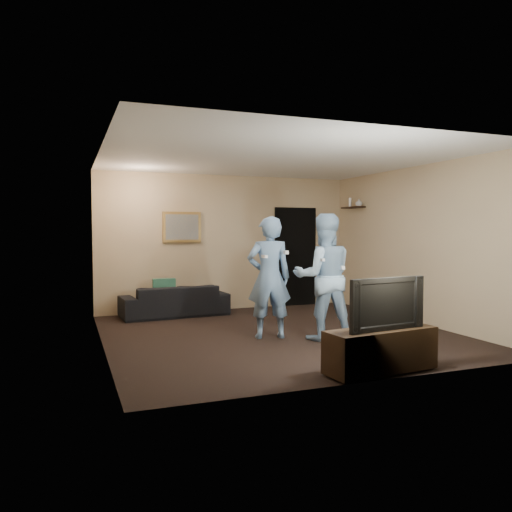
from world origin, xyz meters
name	(u,v)px	position (x,y,z in m)	size (l,w,h in m)	color
ground	(278,334)	(0.00, 0.00, 0.00)	(5.00, 5.00, 0.00)	black
ceiling	(279,158)	(0.00, 0.00, 2.60)	(5.00, 5.00, 0.04)	silver
wall_back	(227,243)	(0.00, 2.50, 1.30)	(5.00, 0.04, 2.60)	tan
wall_front	(377,254)	(0.00, -2.50, 1.30)	(5.00, 0.04, 2.60)	tan
wall_left	(102,249)	(-2.50, 0.00, 1.30)	(0.04, 5.00, 2.60)	tan
wall_right	(417,245)	(2.50, 0.00, 1.30)	(0.04, 5.00, 2.60)	tan
sofa	(175,301)	(-1.13, 2.08, 0.28)	(1.89, 0.74, 0.55)	black
throw_pillow	(164,290)	(-1.31, 2.08, 0.48)	(0.40, 0.13, 0.40)	#1C5440
painting_frame	(182,227)	(-0.90, 2.48, 1.60)	(0.72, 0.05, 0.57)	olive
painting_canvas	(182,227)	(-0.90, 2.45, 1.60)	(0.62, 0.01, 0.47)	slate
doorway	(295,257)	(1.45, 2.47, 1.00)	(0.90, 0.06, 2.00)	black
light_switch	(268,242)	(0.85, 2.48, 1.30)	(0.08, 0.02, 0.12)	silver
wall_shelf	(353,207)	(2.39, 1.80, 1.99)	(0.20, 0.60, 0.03)	black
shelf_vase	(359,203)	(2.39, 1.59, 2.08)	(0.13, 0.13, 0.14)	silver
shelf_figurine	(350,202)	(2.39, 1.91, 2.09)	(0.06, 0.06, 0.18)	#B4B4B9
tv_console	(381,350)	(0.23, -2.26, 0.25)	(1.28, 0.41, 0.46)	black
television	(381,303)	(0.23, -2.26, 0.76)	(0.98, 0.13, 0.56)	black
wii_player_left	(269,277)	(-0.23, -0.21, 0.87)	(0.70, 0.56, 1.74)	#698CB6
wii_player_right	(324,277)	(0.44, -0.58, 0.89)	(1.00, 0.87, 1.77)	#92B5D5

